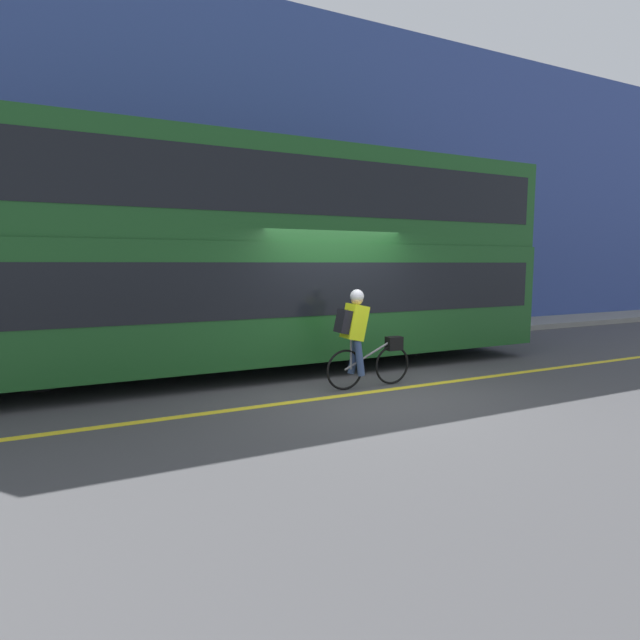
% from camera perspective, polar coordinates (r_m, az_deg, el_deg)
% --- Properties ---
extents(ground_plane, '(80.00, 80.00, 0.00)m').
position_cam_1_polar(ground_plane, '(7.82, 4.95, -8.00)').
color(ground_plane, '#424244').
extents(road_center_line, '(50.00, 0.14, 0.01)m').
position_cam_1_polar(road_center_line, '(7.70, 5.52, -8.22)').
color(road_center_line, yellow).
rests_on(road_center_line, ground_plane).
extents(sidewalk_curb, '(60.00, 1.71, 0.15)m').
position_cam_1_polar(sidewalk_curb, '(11.98, -6.51, -2.57)').
color(sidewalk_curb, gray).
rests_on(sidewalk_curb, ground_plane).
extents(building_facade, '(60.00, 0.30, 8.34)m').
position_cam_1_polar(building_facade, '(12.98, -8.28, 16.26)').
color(building_facade, '#33478C').
rests_on(building_facade, ground_plane).
extents(bus, '(11.21, 2.56, 3.95)m').
position_cam_1_polar(bus, '(9.13, -7.58, 7.88)').
color(bus, black).
rests_on(bus, ground_plane).
extents(cyclist_on_bike, '(1.51, 0.32, 1.56)m').
position_cam_1_polar(cyclist_on_bike, '(7.79, 4.63, -1.72)').
color(cyclist_on_bike, black).
rests_on(cyclist_on_bike, ground_plane).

